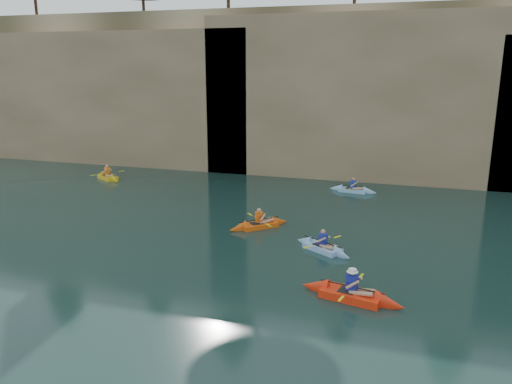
% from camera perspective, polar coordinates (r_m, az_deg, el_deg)
% --- Properties ---
extents(ground, '(160.00, 160.00, 0.00)m').
position_cam_1_polar(ground, '(14.92, -1.46, -17.01)').
color(ground, black).
rests_on(ground, ground).
extents(cliff, '(70.00, 16.00, 12.00)m').
position_cam_1_polar(cliff, '(42.28, 11.92, 11.72)').
color(cliff, tan).
rests_on(cliff, ground).
extents(cliff_slab_west, '(26.00, 2.40, 10.56)m').
position_cam_1_polar(cliff_slab_west, '(42.29, -17.85, 10.37)').
color(cliff_slab_west, '#987F5C').
rests_on(cliff_slab_west, ground).
extents(cliff_slab_center, '(24.00, 2.40, 11.40)m').
position_cam_1_polar(cliff_slab_center, '(34.77, 13.99, 10.59)').
color(cliff_slab_center, '#987F5C').
rests_on(cliff_slab_center, ground).
extents(sea_cave_west, '(4.50, 1.00, 4.00)m').
position_cam_1_polar(sea_cave_west, '(40.97, -15.70, 5.79)').
color(sea_cave_west, black).
rests_on(sea_cave_west, ground).
extents(sea_cave_center, '(3.50, 1.00, 3.20)m').
position_cam_1_polar(sea_cave_center, '(35.49, 3.79, 4.38)').
color(sea_cave_center, black).
rests_on(sea_cave_center, ground).
extents(sea_cave_east, '(5.00, 1.00, 4.50)m').
position_cam_1_polar(sea_cave_east, '(34.93, 26.78, 3.78)').
color(sea_cave_east, black).
rests_on(sea_cave_east, ground).
extents(main_kayaker, '(3.75, 2.43, 1.36)m').
position_cam_1_polar(main_kayaker, '(17.61, 10.83, -11.40)').
color(main_kayaker, red).
rests_on(main_kayaker, ground).
extents(kayaker_orange, '(2.80, 2.76, 1.22)m').
position_cam_1_polar(kayaker_orange, '(24.45, 0.35, -3.75)').
color(kayaker_orange, '#E1520E').
rests_on(kayaker_orange, ground).
extents(kayaker_ltblue_near, '(2.93, 2.19, 1.19)m').
position_cam_1_polar(kayaker_ltblue_near, '(21.70, 7.62, -6.29)').
color(kayaker_ltblue_near, '#85AFDF').
rests_on(kayaker_ltblue_near, ground).
extents(kayaker_yellow, '(3.04, 2.30, 1.27)m').
position_cam_1_polar(kayaker_yellow, '(36.20, -16.57, 1.67)').
color(kayaker_yellow, gold).
rests_on(kayaker_yellow, ground).
extents(kayaker_ltblue_mid, '(3.05, 2.25, 1.14)m').
position_cam_1_polar(kayaker_ltblue_mid, '(31.76, 11.00, 0.25)').
color(kayaker_ltblue_mid, '#86BAE1').
rests_on(kayaker_ltblue_mid, ground).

